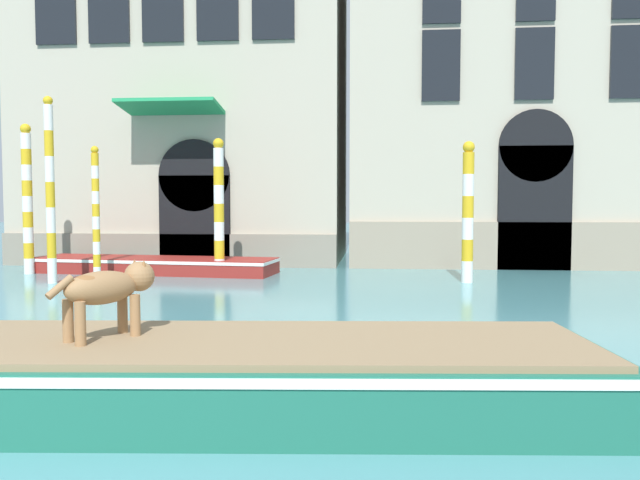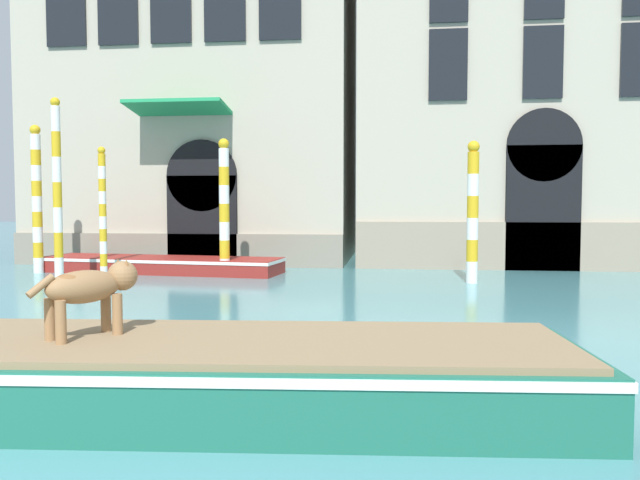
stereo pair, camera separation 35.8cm
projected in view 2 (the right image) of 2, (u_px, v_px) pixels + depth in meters
name	position (u px, v px, depth m)	size (l,w,h in m)	color
palazzo_right	(563.00, 65.00, 20.17)	(13.01, 6.13, 12.83)	#B2A893
boat_foreground	(133.00, 371.00, 5.74)	(8.34, 2.61, 0.66)	#1E6651
dog_on_deck	(92.00, 287.00, 5.78)	(0.71, 0.91, 0.70)	#997047
boat_moored_near_palazzo	(161.00, 264.00, 17.21)	(6.85, 2.34, 0.42)	maroon
mooring_pole_0	(224.00, 207.00, 16.11)	(0.27, 0.27, 3.57)	white
mooring_pole_1	(57.00, 190.00, 14.92)	(0.22, 0.22, 4.42)	white
mooring_pole_2	(473.00, 211.00, 14.80)	(0.28, 0.28, 3.38)	white
mooring_pole_3	(103.00, 212.00, 15.71)	(0.19, 0.19, 3.33)	white
mooring_pole_4	(37.00, 199.00, 16.98)	(0.27, 0.27, 4.03)	white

